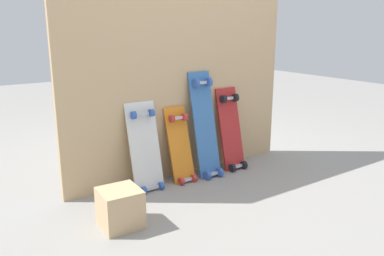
# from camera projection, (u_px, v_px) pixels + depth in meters

# --- Properties ---
(ground_plane) EXTENTS (12.00, 12.00, 0.00)m
(ground_plane) POSITION_uv_depth(u_px,v_px,m) (187.00, 175.00, 3.23)
(ground_plane) COLOR gray
(plywood_wall_panel) EXTENTS (1.97, 0.04, 1.52)m
(plywood_wall_panel) POSITION_uv_depth(u_px,v_px,m) (182.00, 81.00, 3.10)
(plywood_wall_panel) COLOR tan
(plywood_wall_panel) RESTS_ON ground
(skateboard_white) EXTENTS (0.23, 0.22, 0.71)m
(skateboard_white) POSITION_uv_depth(u_px,v_px,m) (145.00, 151.00, 2.91)
(skateboard_white) COLOR silver
(skateboard_white) RESTS_ON ground
(skateboard_orange) EXTENTS (0.18, 0.23, 0.64)m
(skateboard_orange) POSITION_uv_depth(u_px,v_px,m) (181.00, 149.00, 3.08)
(skateboard_orange) COLOR orange
(skateboard_orange) RESTS_ON ground
(skateboard_blue) EXTENTS (0.20, 0.26, 0.89)m
(skateboard_blue) POSITION_uv_depth(u_px,v_px,m) (206.00, 129.00, 3.16)
(skateboard_blue) COLOR #386BAD
(skateboard_blue) RESTS_ON ground
(skateboard_red) EXTENTS (0.20, 0.24, 0.73)m
(skateboard_red) POSITION_uv_depth(u_px,v_px,m) (231.00, 133.00, 3.34)
(skateboard_red) COLOR #B22626
(skateboard_red) RESTS_ON ground
(wooden_crate) EXTENTS (0.25, 0.25, 0.23)m
(wooden_crate) POSITION_uv_depth(u_px,v_px,m) (120.00, 208.00, 2.39)
(wooden_crate) COLOR tan
(wooden_crate) RESTS_ON ground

